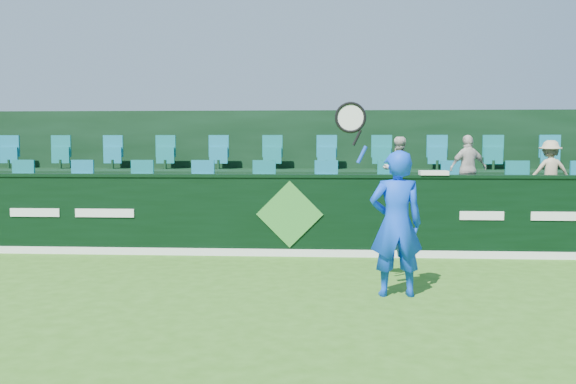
# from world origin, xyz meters

# --- Properties ---
(ground) EXTENTS (60.00, 60.00, 0.00)m
(ground) POSITION_xyz_m (0.00, 0.00, 0.00)
(ground) COLOR #346B19
(ground) RESTS_ON ground
(sponsor_hoarding) EXTENTS (16.00, 0.25, 1.35)m
(sponsor_hoarding) POSITION_xyz_m (0.00, 4.00, 0.67)
(sponsor_hoarding) COLOR black
(sponsor_hoarding) RESTS_ON ground
(stand_tier_front) EXTENTS (16.00, 2.00, 0.80)m
(stand_tier_front) POSITION_xyz_m (0.00, 5.10, 0.40)
(stand_tier_front) COLOR black
(stand_tier_front) RESTS_ON ground
(stand_tier_back) EXTENTS (16.00, 1.80, 1.30)m
(stand_tier_back) POSITION_xyz_m (0.00, 7.00, 0.65)
(stand_tier_back) COLOR black
(stand_tier_back) RESTS_ON ground
(stand_rear) EXTENTS (16.00, 4.10, 2.60)m
(stand_rear) POSITION_xyz_m (0.00, 7.44, 1.22)
(stand_rear) COLOR black
(stand_rear) RESTS_ON ground
(seat_row_front) EXTENTS (13.50, 0.50, 0.60)m
(seat_row_front) POSITION_xyz_m (0.00, 5.50, 1.10)
(seat_row_front) COLOR #16748F
(seat_row_front) RESTS_ON stand_tier_front
(seat_row_back) EXTENTS (13.50, 0.50, 0.60)m
(seat_row_back) POSITION_xyz_m (0.00, 7.30, 1.60)
(seat_row_back) COLOR #16748F
(seat_row_back) RESTS_ON stand_tier_back
(tennis_player) EXTENTS (1.16, 0.48, 2.42)m
(tennis_player) POSITION_xyz_m (1.45, 1.26, 0.90)
(tennis_player) COLOR blue
(tennis_player) RESTS_ON ground
(spectator_left) EXTENTS (0.69, 0.62, 1.18)m
(spectator_left) POSITION_xyz_m (1.88, 5.12, 1.39)
(spectator_left) COLOR beige
(spectator_left) RESTS_ON stand_tier_front
(spectator_middle) EXTENTS (0.77, 0.50, 1.21)m
(spectator_middle) POSITION_xyz_m (3.13, 5.12, 1.41)
(spectator_middle) COLOR beige
(spectator_middle) RESTS_ON stand_tier_front
(spectator_right) EXTENTS (0.73, 0.43, 1.12)m
(spectator_right) POSITION_xyz_m (4.57, 5.12, 1.36)
(spectator_right) COLOR tan
(spectator_right) RESTS_ON stand_tier_front
(towel) EXTENTS (0.45, 0.29, 0.07)m
(towel) POSITION_xyz_m (2.34, 4.00, 1.38)
(towel) COLOR white
(towel) RESTS_ON sponsor_hoarding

